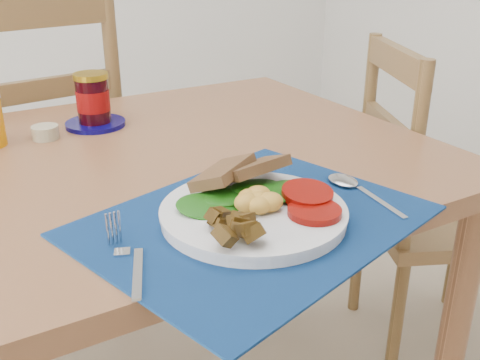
# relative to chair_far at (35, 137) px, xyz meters

# --- Properties ---
(table) EXTENTS (1.40, 0.90, 0.75)m
(table) POSITION_rel_chair_far_xyz_m (-0.03, -0.63, 0.05)
(table) COLOR brown
(table) RESTS_ON ground
(chair_far) EXTENTS (0.51, 0.49, 1.24)m
(chair_far) POSITION_rel_chair_far_xyz_m (0.00, 0.00, 0.00)
(chair_far) COLOR brown
(chair_far) RESTS_ON ground
(chair_end) EXTENTS (0.52, 0.53, 1.10)m
(chair_end) POSITION_rel_chair_far_xyz_m (0.87, -0.66, -0.06)
(chair_end) COLOR brown
(chair_end) RESTS_ON ground
(placemat) EXTENTS (0.58, 0.50, 0.00)m
(placemat) POSITION_rel_chair_far_xyz_m (0.13, -0.98, 0.14)
(placemat) COLOR black
(placemat) RESTS_ON table
(breakfast_plate) EXTENTS (0.28, 0.28, 0.07)m
(breakfast_plate) POSITION_rel_chair_far_xyz_m (0.13, -0.98, 0.16)
(breakfast_plate) COLOR silver
(breakfast_plate) RESTS_ON placemat
(fork) EXTENTS (0.05, 0.16, 0.00)m
(fork) POSITION_rel_chair_far_xyz_m (-0.07, -1.00, 0.14)
(fork) COLOR #B2B5BA
(fork) RESTS_ON placemat
(spoon) EXTENTS (0.04, 0.19, 0.01)m
(spoon) POSITION_rel_chair_far_xyz_m (0.34, -0.97, 0.14)
(spoon) COLOR #B2B5BA
(spoon) RESTS_ON placemat
(ramekin) EXTENTS (0.06, 0.06, 0.03)m
(ramekin) POSITION_rel_chair_far_xyz_m (-0.05, -0.43, 0.15)
(ramekin) COLOR tan
(ramekin) RESTS_ON table
(jam_on_saucer) EXTENTS (0.13, 0.13, 0.12)m
(jam_on_saucer) POSITION_rel_chair_far_xyz_m (0.07, -0.40, 0.19)
(jam_on_saucer) COLOR #080550
(jam_on_saucer) RESTS_ON table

